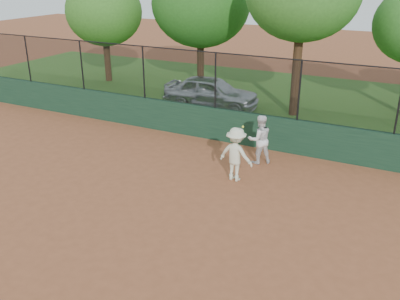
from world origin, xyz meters
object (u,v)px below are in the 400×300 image
at_px(tree_0, 104,12).
at_px(player_main, 236,154).
at_px(player_second, 260,139).
at_px(parked_car, 211,92).
at_px(tree_1, 201,4).

bearing_deg(tree_0, player_main, -37.29).
distance_m(player_second, tree_0, 13.62).
xyz_separation_m(parked_car, tree_0, (-7.37, 2.20, 2.98)).
relative_size(parked_car, player_second, 2.64).
xyz_separation_m(player_second, tree_0, (-11.34, 6.97, 2.90)).
height_order(parked_car, tree_1, tree_1).
xyz_separation_m(parked_car, player_main, (3.77, -6.29, 0.09)).
distance_m(parked_car, player_second, 6.20).
distance_m(parked_car, tree_1, 5.05).
xyz_separation_m(player_second, tree_1, (-6.00, 7.78, 3.43)).
distance_m(parked_car, player_main, 7.33).
relative_size(player_main, tree_1, 0.29).
xyz_separation_m(tree_0, tree_1, (5.34, 0.81, 0.53)).
relative_size(parked_car, player_main, 2.30).
relative_size(player_second, tree_1, 0.25).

